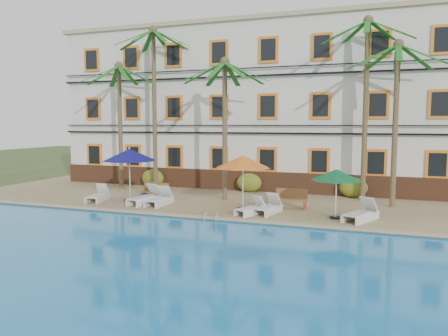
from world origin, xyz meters
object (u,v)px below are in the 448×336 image
at_px(lounger_d, 251,208).
at_px(bench_right, 291,199).
at_px(palm_b, 154,88).
at_px(umbrella_blue, 129,155).
at_px(lounger_b, 146,198).
at_px(palm_a, 120,107).
at_px(palm_d, 366,85).
at_px(lounger_a, 98,196).
at_px(lounger_c, 160,199).
at_px(palm_c, 225,108).
at_px(bench_left, 155,191).
at_px(lounger_e, 268,207).
at_px(pool_ladder, 213,219).
at_px(lounger_f, 361,213).
at_px(palm_e, 396,100).
at_px(umbrella_green, 337,175).
at_px(umbrella_red, 243,162).

relative_size(lounger_d, bench_right, 1.16).
bearing_deg(bench_right, palm_b, 160.89).
height_order(umbrella_blue, lounger_b, umbrella_blue).
xyz_separation_m(palm_a, palm_d, (14.04, 0.85, 0.99)).
height_order(umbrella_blue, lounger_d, umbrella_blue).
xyz_separation_m(lounger_a, bench_right, (9.83, 1.40, 0.19)).
xyz_separation_m(palm_a, lounger_c, (4.62, -3.78, -4.68)).
relative_size(lounger_a, lounger_b, 0.89).
xyz_separation_m(palm_c, lounger_c, (-2.57, -2.41, -4.52)).
xyz_separation_m(lounger_d, bench_left, (-5.75, 1.72, 0.22)).
xyz_separation_m(palm_d, lounger_e, (-3.85, -4.82, -5.68)).
bearing_deg(palm_a, lounger_b, -44.39).
bearing_deg(pool_ladder, lounger_f, 17.15).
bearing_deg(lounger_a, palm_e, 13.44).
xyz_separation_m(palm_a, lounger_a, (1.09, -3.88, -4.69)).
height_order(lounger_c, lounger_f, lounger_f).
bearing_deg(palm_d, lounger_f, -88.58).
distance_m(umbrella_green, lounger_a, 12.14).
relative_size(umbrella_red, bench_right, 1.74).
bearing_deg(lounger_a, bench_left, 24.12).
bearing_deg(bench_left, umbrella_red, -10.25).
height_order(palm_d, lounger_c, palm_d).
bearing_deg(lounger_f, palm_b, 158.69).
relative_size(umbrella_blue, umbrella_green, 1.29).
relative_size(palm_e, umbrella_blue, 2.84).
distance_m(umbrella_red, lounger_f, 5.65).
distance_m(umbrella_blue, pool_ladder, 6.66).
xyz_separation_m(palm_c, umbrella_red, (1.69, -2.23, -2.58)).
bearing_deg(palm_e, lounger_d, -146.34).
xyz_separation_m(lounger_e, lounger_f, (3.98, -0.16, 0.02)).
height_order(palm_d, umbrella_blue, palm_d).
height_order(umbrella_green, lounger_d, umbrella_green).
distance_m(palm_c, lounger_f, 8.75).
distance_m(palm_d, lounger_a, 14.91).
distance_m(palm_b, bench_right, 11.00).
height_order(palm_d, pool_ladder, palm_d).
bearing_deg(lounger_e, lounger_f, -2.30).
height_order(lounger_d, lounger_f, lounger_f).
xyz_separation_m(umbrella_blue, pool_ladder, (5.64, -2.61, -2.39)).
bearing_deg(palm_c, pool_ladder, -76.30).
distance_m(lounger_e, lounger_f, 3.98).
bearing_deg(lounger_e, palm_c, 139.00).
distance_m(palm_d, palm_e, 2.09).
xyz_separation_m(umbrella_green, pool_ladder, (-4.82, -1.92, -1.85)).
xyz_separation_m(lounger_d, lounger_f, (4.64, 0.26, 0.05)).
relative_size(umbrella_red, bench_left, 1.71).
distance_m(palm_c, umbrella_red, 3.80).
bearing_deg(lounger_d, umbrella_red, 128.94).
distance_m(palm_d, pool_ladder, 10.70).
xyz_separation_m(palm_b, bench_left, (1.76, -3.28, -5.67)).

